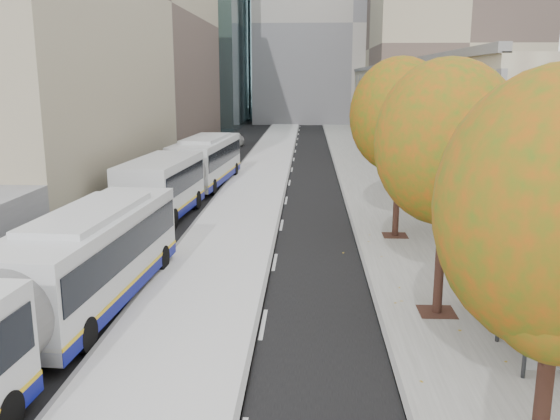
# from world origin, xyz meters

# --- Properties ---
(bus_platform) EXTENTS (4.25, 150.00, 0.15)m
(bus_platform) POSITION_xyz_m (-3.88, 35.00, 0.07)
(bus_platform) COLOR silver
(bus_platform) RESTS_ON ground
(sidewalk) EXTENTS (4.75, 150.00, 0.08)m
(sidewalk) POSITION_xyz_m (4.12, 35.00, 0.04)
(sidewalk) COLOR gray
(sidewalk) RESTS_ON ground
(building_tan) EXTENTS (18.00, 92.00, 8.00)m
(building_tan) POSITION_xyz_m (15.50, 64.00, 4.00)
(building_tan) COLOR gray
(building_tan) RESTS_ON ground
(building_midrise) EXTENTS (24.00, 46.00, 25.00)m
(building_midrise) POSITION_xyz_m (-22.50, 41.00, 12.50)
(building_midrise) COLOR gray
(building_midrise) RESTS_ON ground
(building_far_block) EXTENTS (30.00, 18.00, 30.00)m
(building_far_block) POSITION_xyz_m (6.00, 96.00, 15.00)
(building_far_block) COLOR gray
(building_far_block) RESTS_ON ground
(bus_shelter) EXTENTS (1.90, 4.40, 2.53)m
(bus_shelter) POSITION_xyz_m (5.69, 10.96, 2.19)
(bus_shelter) COLOR #383A3F
(bus_shelter) RESTS_ON sidewalk
(tree_c) EXTENTS (4.20, 4.20, 7.28)m
(tree_c) POSITION_xyz_m (3.60, 13.00, 5.25)
(tree_c) COLOR black
(tree_c) RESTS_ON sidewalk
(tree_d) EXTENTS (4.40, 4.40, 7.60)m
(tree_d) POSITION_xyz_m (3.60, 22.00, 5.47)
(tree_d) COLOR black
(tree_d) RESTS_ON sidewalk
(bus_near) EXTENTS (3.51, 17.58, 2.91)m
(bus_near) POSITION_xyz_m (-7.34, 9.46, 1.59)
(bus_near) COLOR silver
(bus_near) RESTS_ON ground
(bus_far) EXTENTS (3.93, 18.49, 3.06)m
(bus_far) POSITION_xyz_m (-7.47, 30.85, 1.67)
(bus_far) COLOR silver
(bus_far) RESTS_ON ground
(distant_car) EXTENTS (1.83, 4.15, 1.39)m
(distant_car) POSITION_xyz_m (-8.09, 57.40, 0.69)
(distant_car) COLOR #BABABA
(distant_car) RESTS_ON ground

